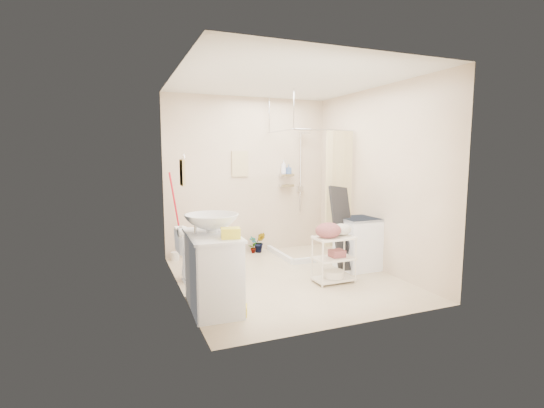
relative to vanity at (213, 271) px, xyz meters
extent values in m
plane|color=beige|center=(1.16, 0.66, -0.41)|extent=(3.20, 3.20, 0.00)
cube|color=silver|center=(1.16, 0.66, 2.19)|extent=(2.80, 3.20, 0.04)
cube|color=beige|center=(1.16, 2.26, 0.89)|extent=(2.80, 0.04, 2.60)
cube|color=beige|center=(1.16, -0.94, 0.89)|extent=(2.80, 0.04, 2.60)
cube|color=beige|center=(-0.24, 0.66, 0.89)|extent=(0.04, 3.20, 2.60)
cube|color=beige|center=(2.56, 0.66, 0.89)|extent=(0.04, 3.20, 2.60)
cube|color=silver|center=(0.00, 0.00, 0.00)|extent=(0.55, 0.95, 0.82)
imported|color=silver|center=(0.02, 0.08, 0.51)|extent=(0.72, 0.72, 0.20)
cube|color=yellow|center=(0.12, -0.28, 0.46)|extent=(0.21, 0.18, 0.11)
cube|color=gold|center=(0.19, -0.30, -0.34)|extent=(0.32, 0.29, 0.14)
imported|color=white|center=(0.12, 1.05, -0.05)|extent=(0.71, 0.42, 0.71)
imported|color=#965020|center=(1.18, 2.09, -0.26)|extent=(0.19, 0.17, 0.29)
imported|color=brown|center=(1.30, 2.10, -0.23)|extent=(0.23, 0.20, 0.35)
cube|color=beige|center=(1.01, 2.24, 1.09)|extent=(0.28, 0.03, 0.42)
imported|color=white|center=(1.78, 2.20, 1.03)|extent=(0.11, 0.11, 0.24)
imported|color=#425F92|center=(1.86, 2.17, 0.99)|extent=(0.08, 0.08, 0.17)
cube|color=white|center=(2.30, 0.68, -0.03)|extent=(0.52, 0.54, 0.75)
camera|label=1|loc=(-0.93, -4.05, 1.25)|focal=26.00mm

